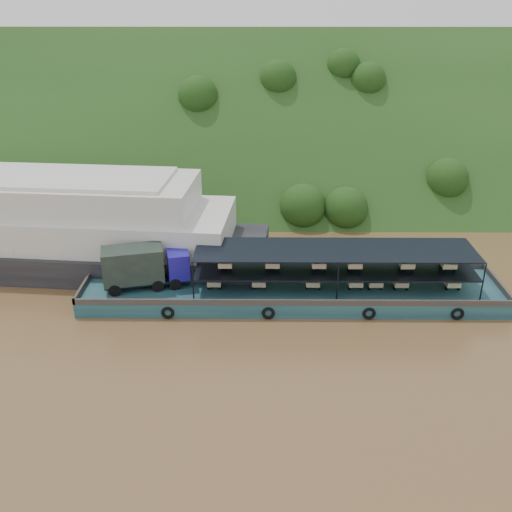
{
  "coord_description": "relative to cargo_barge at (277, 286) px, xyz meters",
  "views": [
    {
      "loc": [
        -1.67,
        -41.22,
        23.64
      ],
      "look_at": [
        -2.0,
        3.0,
        3.2
      ],
      "focal_mm": 40.0,
      "sensor_mm": 36.0,
      "label": 1
    }
  ],
  "objects": [
    {
      "name": "passenger_ferry",
      "position": [
        -22.52,
        7.14,
        2.58
      ],
      "size": [
        43.82,
        14.53,
        8.72
      ],
      "rotation": [
        0.0,
        0.0,
        -0.09
      ],
      "color": "black",
      "rests_on": "ground"
    },
    {
      "name": "hillside",
      "position": [
        0.18,
        34.6,
        -1.19
      ],
      "size": [
        140.0,
        39.6,
        39.6
      ],
      "primitive_type": "cube",
      "rotation": [
        0.79,
        0.0,
        0.0
      ],
      "color": "#1B3914",
      "rests_on": "ground"
    },
    {
      "name": "cargo_barge",
      "position": [
        0.0,
        0.0,
        0.0
      ],
      "size": [
        35.0,
        7.18,
        4.78
      ],
      "color": "#143648",
      "rests_on": "ground"
    },
    {
      "name": "ground",
      "position": [
        0.18,
        -1.4,
        -1.19
      ],
      "size": [
        160.0,
        160.0,
        0.0
      ],
      "primitive_type": "plane",
      "color": "brown",
      "rests_on": "ground"
    }
  ]
}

